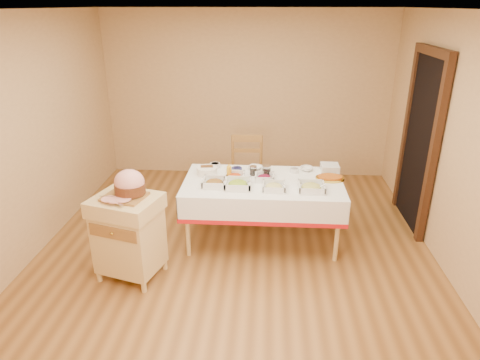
{
  "coord_description": "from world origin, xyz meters",
  "views": [
    {
      "loc": [
        0.34,
        -4.24,
        2.64
      ],
      "look_at": [
        0.04,
        0.2,
        0.81
      ],
      "focal_mm": 32.0,
      "sensor_mm": 36.0,
      "label": 1
    }
  ],
  "objects_px": {
    "preserve_jar_left": "(253,171)",
    "brass_platter": "(330,178)",
    "preserve_jar_right": "(267,171)",
    "ham_on_board": "(129,186)",
    "butcher_cart": "(129,232)",
    "dining_chair": "(247,173)",
    "plate_stack": "(330,168)",
    "dining_table": "(263,194)",
    "mustard_bottle": "(229,171)",
    "bread_basket": "(207,171)"
  },
  "relations": [
    {
      "from": "dining_table",
      "to": "mustard_bottle",
      "type": "height_order",
      "value": "mustard_bottle"
    },
    {
      "from": "preserve_jar_right",
      "to": "bread_basket",
      "type": "height_order",
      "value": "preserve_jar_right"
    },
    {
      "from": "ham_on_board",
      "to": "bread_basket",
      "type": "bearing_deg",
      "value": 57.34
    },
    {
      "from": "dining_table",
      "to": "preserve_jar_right",
      "type": "distance_m",
      "value": 0.27
    },
    {
      "from": "bread_basket",
      "to": "plate_stack",
      "type": "xyz_separation_m",
      "value": [
        1.47,
        0.18,
        -0.0
      ]
    },
    {
      "from": "dining_chair",
      "to": "preserve_jar_left",
      "type": "xyz_separation_m",
      "value": [
        0.11,
        -0.68,
        0.29
      ]
    },
    {
      "from": "preserve_jar_right",
      "to": "brass_platter",
      "type": "height_order",
      "value": "preserve_jar_right"
    },
    {
      "from": "dining_table",
      "to": "preserve_jar_left",
      "type": "relative_size",
      "value": 16.4
    },
    {
      "from": "ham_on_board",
      "to": "preserve_jar_right",
      "type": "bearing_deg",
      "value": 35.71
    },
    {
      "from": "mustard_bottle",
      "to": "plate_stack",
      "type": "xyz_separation_m",
      "value": [
        1.2,
        0.28,
        -0.03
      ]
    },
    {
      "from": "ham_on_board",
      "to": "mustard_bottle",
      "type": "relative_size",
      "value": 2.4
    },
    {
      "from": "bread_basket",
      "to": "brass_platter",
      "type": "relative_size",
      "value": 0.73
    },
    {
      "from": "dining_chair",
      "to": "plate_stack",
      "type": "relative_size",
      "value": 4.7
    },
    {
      "from": "dining_table",
      "to": "plate_stack",
      "type": "xyz_separation_m",
      "value": [
        0.8,
        0.35,
        0.21
      ]
    },
    {
      "from": "dining_table",
      "to": "bread_basket",
      "type": "height_order",
      "value": "bread_basket"
    },
    {
      "from": "preserve_jar_right",
      "to": "plate_stack",
      "type": "height_order",
      "value": "preserve_jar_right"
    },
    {
      "from": "butcher_cart",
      "to": "dining_table",
      "type": "bearing_deg",
      "value": 32.12
    },
    {
      "from": "ham_on_board",
      "to": "preserve_jar_right",
      "type": "xyz_separation_m",
      "value": [
        1.33,
        0.96,
        -0.19
      ]
    },
    {
      "from": "butcher_cart",
      "to": "ham_on_board",
      "type": "distance_m",
      "value": 0.51
    },
    {
      "from": "brass_platter",
      "to": "plate_stack",
      "type": "bearing_deg",
      "value": 83.77
    },
    {
      "from": "dining_table",
      "to": "plate_stack",
      "type": "distance_m",
      "value": 0.9
    },
    {
      "from": "preserve_jar_left",
      "to": "mustard_bottle",
      "type": "xyz_separation_m",
      "value": [
        -0.28,
        -0.11,
        0.03
      ]
    },
    {
      "from": "butcher_cart",
      "to": "preserve_jar_left",
      "type": "height_order",
      "value": "butcher_cart"
    },
    {
      "from": "preserve_jar_left",
      "to": "brass_platter",
      "type": "height_order",
      "value": "preserve_jar_left"
    },
    {
      "from": "brass_platter",
      "to": "bread_basket",
      "type": "bearing_deg",
      "value": 177.19
    },
    {
      "from": "dining_table",
      "to": "brass_platter",
      "type": "distance_m",
      "value": 0.8
    },
    {
      "from": "dining_chair",
      "to": "preserve_jar_right",
      "type": "xyz_separation_m",
      "value": [
        0.27,
        -0.71,
        0.3
      ]
    },
    {
      "from": "preserve_jar_right",
      "to": "mustard_bottle",
      "type": "relative_size",
      "value": 0.76
    },
    {
      "from": "dining_chair",
      "to": "mustard_bottle",
      "type": "bearing_deg",
      "value": -101.91
    },
    {
      "from": "brass_platter",
      "to": "dining_chair",
      "type": "bearing_deg",
      "value": 142.59
    },
    {
      "from": "butcher_cart",
      "to": "dining_chair",
      "type": "distance_m",
      "value": 2.03
    },
    {
      "from": "preserve_jar_left",
      "to": "brass_platter",
      "type": "bearing_deg",
      "value": -5.54
    },
    {
      "from": "preserve_jar_left",
      "to": "preserve_jar_right",
      "type": "distance_m",
      "value": 0.16
    },
    {
      "from": "ham_on_board",
      "to": "plate_stack",
      "type": "xyz_separation_m",
      "value": [
        2.09,
        1.16,
        -0.21
      ]
    },
    {
      "from": "plate_stack",
      "to": "bread_basket",
      "type": "bearing_deg",
      "value": -172.87
    },
    {
      "from": "preserve_jar_left",
      "to": "brass_platter",
      "type": "relative_size",
      "value": 0.33
    },
    {
      "from": "preserve_jar_left",
      "to": "ham_on_board",
      "type": "bearing_deg",
      "value": -139.92
    },
    {
      "from": "butcher_cart",
      "to": "preserve_jar_left",
      "type": "xyz_separation_m",
      "value": [
        1.22,
        1.02,
        0.3
      ]
    },
    {
      "from": "dining_table",
      "to": "preserve_jar_right",
      "type": "xyz_separation_m",
      "value": [
        0.04,
        0.15,
        0.22
      ]
    },
    {
      "from": "dining_table",
      "to": "brass_platter",
      "type": "bearing_deg",
      "value": 7.1
    },
    {
      "from": "butcher_cart",
      "to": "dining_chair",
      "type": "height_order",
      "value": "dining_chair"
    },
    {
      "from": "preserve_jar_left",
      "to": "dining_chair",
      "type": "bearing_deg",
      "value": 99.4
    },
    {
      "from": "preserve_jar_right",
      "to": "brass_platter",
      "type": "bearing_deg",
      "value": -4.34
    },
    {
      "from": "ham_on_board",
      "to": "brass_platter",
      "type": "relative_size",
      "value": 1.26
    },
    {
      "from": "dining_chair",
      "to": "preserve_jar_left",
      "type": "bearing_deg",
      "value": -80.6
    },
    {
      "from": "mustard_bottle",
      "to": "dining_chair",
      "type": "bearing_deg",
      "value": 78.09
    },
    {
      "from": "ham_on_board",
      "to": "preserve_jar_left",
      "type": "bearing_deg",
      "value": 40.08
    },
    {
      "from": "preserve_jar_right",
      "to": "bread_basket",
      "type": "relative_size",
      "value": 0.55
    },
    {
      "from": "ham_on_board",
      "to": "brass_platter",
      "type": "distance_m",
      "value": 2.27
    },
    {
      "from": "preserve_jar_left",
      "to": "bread_basket",
      "type": "xyz_separation_m",
      "value": [
        -0.55,
        -0.02,
        -0.0
      ]
    }
  ]
}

